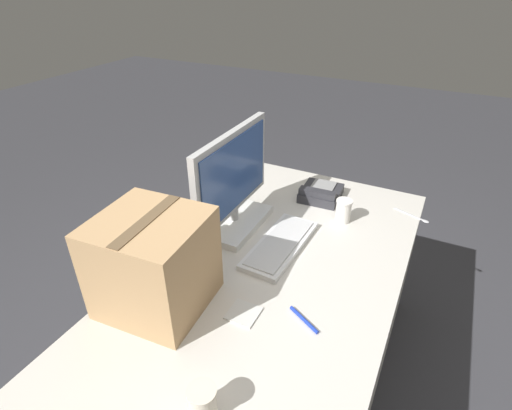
# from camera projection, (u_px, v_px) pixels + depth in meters

# --- Properties ---
(ground_plane) EXTENTS (12.00, 12.00, 0.00)m
(ground_plane) POSITION_uv_depth(u_px,v_px,m) (263.00, 399.00, 1.82)
(ground_plane) COLOR #38383D
(office_desk) EXTENTS (1.80, 0.90, 0.72)m
(office_desk) POSITION_uv_depth(u_px,v_px,m) (264.00, 346.00, 1.63)
(office_desk) COLOR beige
(office_desk) RESTS_ON ground_plane
(monitor) EXTENTS (0.55, 0.22, 0.43)m
(monitor) POSITION_uv_depth(u_px,v_px,m) (233.00, 188.00, 1.66)
(monitor) COLOR white
(monitor) RESTS_ON office_desk
(keyboard) EXTENTS (0.42, 0.18, 0.03)m
(keyboard) POSITION_uv_depth(u_px,v_px,m) (280.00, 244.00, 1.61)
(keyboard) COLOR silver
(keyboard) RESTS_ON office_desk
(desk_phone) EXTENTS (0.21, 0.19, 0.08)m
(desk_phone) POSITION_uv_depth(u_px,v_px,m) (321.00, 193.00, 1.95)
(desk_phone) COLOR #2D2D33
(desk_phone) RESTS_ON office_desk
(paper_cup_left) EXTENTS (0.08, 0.08, 0.10)m
(paper_cup_left) POSITION_uv_depth(u_px,v_px,m) (203.00, 402.00, 0.99)
(paper_cup_left) COLOR beige
(paper_cup_left) RESTS_ON office_desk
(paper_cup_right) EXTENTS (0.07, 0.07, 0.11)m
(paper_cup_right) POSITION_uv_depth(u_px,v_px,m) (343.00, 211.00, 1.76)
(paper_cup_right) COLOR white
(paper_cup_right) RESTS_ON office_desk
(spoon) EXTENTS (0.07, 0.16, 0.00)m
(spoon) POSITION_uv_depth(u_px,v_px,m) (416.00, 217.00, 1.81)
(spoon) COLOR silver
(spoon) RESTS_ON office_desk
(cardboard_box) EXTENTS (0.34, 0.35, 0.33)m
(cardboard_box) POSITION_uv_depth(u_px,v_px,m) (154.00, 263.00, 1.28)
(cardboard_box) COLOR tan
(cardboard_box) RESTS_ON office_desk
(pen_marker) EXTENTS (0.07, 0.12, 0.01)m
(pen_marker) POSITION_uv_depth(u_px,v_px,m) (304.00, 320.00, 1.28)
(pen_marker) COLOR #1933B2
(pen_marker) RESTS_ON office_desk
(sticky_note_pad) EXTENTS (0.10, 0.10, 0.01)m
(sticky_note_pad) POSITION_uv_depth(u_px,v_px,m) (243.00, 313.00, 1.31)
(sticky_note_pad) COLOR silver
(sticky_note_pad) RESTS_ON office_desk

